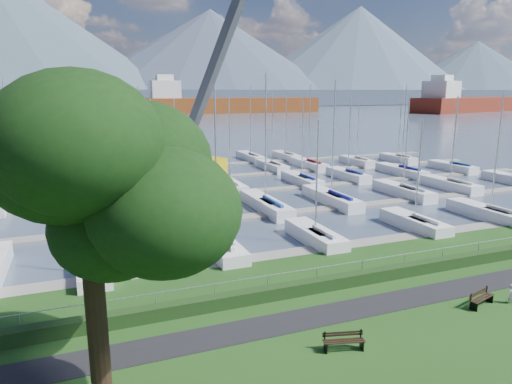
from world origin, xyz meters
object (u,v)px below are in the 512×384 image
bench_right (481,298)px  tree (110,174)px  bench_left (344,341)px  crane (208,145)px  person (512,293)px

bench_right → tree: 19.53m
bench_left → crane: 31.76m
bench_right → crane: crane is taller
bench_left → crane: bearing=99.6°
crane → bench_left: bearing=-119.4°
bench_left → person: 10.59m
person → crane: (-7.82, 30.64, 4.73)m
bench_right → crane: 31.28m
crane → bench_right: bearing=-102.9°
person → tree: (-19.60, -0.36, 7.63)m
bench_right → crane: (-6.11, 30.28, 4.91)m
person → tree: 21.03m
bench_left → bench_right: (8.85, 0.98, 0.00)m
bench_left → person: person is taller
crane → person: bearing=-100.0°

